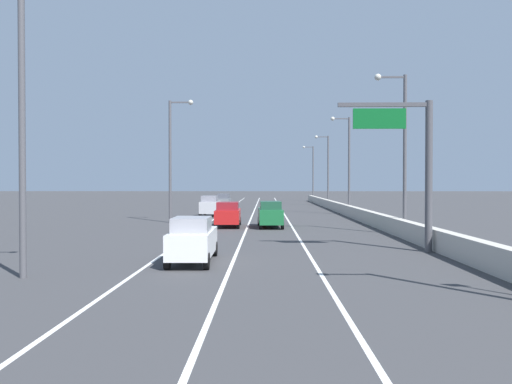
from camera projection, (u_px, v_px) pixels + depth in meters
ground_plane at (270, 210)px, 66.30m from camera, size 320.00×320.00×0.00m
lane_stripe_left at (221, 214)px, 57.40m from camera, size 0.16×130.00×0.00m
lane_stripe_center at (253, 214)px, 57.34m from camera, size 0.16×130.00×0.00m
lane_stripe_right at (284, 214)px, 57.27m from camera, size 0.16×130.00×0.00m
jersey_barrier_right at (373, 219)px, 42.15m from camera, size 0.60×120.00×1.10m
overhead_sign_gantry at (414, 157)px, 25.69m from camera, size 4.68×0.36×7.50m
lamp_post_right_second at (401, 143)px, 34.35m from camera, size 2.14×0.44×10.65m
lamp_post_right_third at (347, 159)px, 56.43m from camera, size 2.14×0.44×10.65m
lamp_post_right_fourth at (327, 166)px, 78.50m from camera, size 2.14×0.44×10.65m
lamp_post_right_fifth at (312, 170)px, 100.57m from camera, size 2.14×0.44×10.65m
lamp_post_left_near at (29, 109)px, 18.60m from camera, size 2.14×0.44×10.65m
lamp_post_left_mid at (173, 153)px, 45.08m from camera, size 2.14×0.44×10.65m
car_gray_0 at (224, 201)px, 69.61m from camera, size 1.84×4.42×2.01m
car_white_1 at (193, 240)px, 22.33m from camera, size 1.83×4.77×1.98m
car_red_2 at (228, 214)px, 40.59m from camera, size 2.00×4.53×1.97m
car_green_3 at (270, 214)px, 40.21m from camera, size 2.01×4.85×2.03m
car_silver_4 at (210, 206)px, 53.94m from camera, size 1.91×4.21×2.13m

